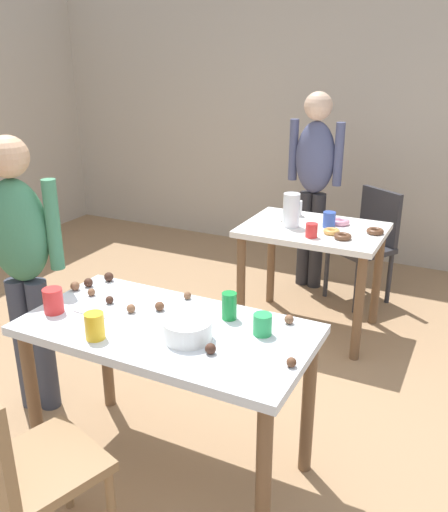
{
  "coord_description": "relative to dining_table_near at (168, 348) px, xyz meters",
  "views": [
    {
      "loc": [
        1.16,
        -1.78,
        1.85
      ],
      "look_at": [
        0.03,
        0.48,
        0.9
      ],
      "focal_mm": 38.14,
      "sensor_mm": 36.0,
      "label": 1
    }
  ],
  "objects": [
    {
      "name": "ground_plane",
      "position": [
        -0.01,
        0.04,
        -0.64
      ],
      "size": [
        6.4,
        6.4,
        0.0
      ],
      "primitive_type": "plane",
      "color": "#9E7A56"
    },
    {
      "name": "wall_back",
      "position": [
        -0.01,
        3.24,
        0.66
      ],
      "size": [
        6.4,
        0.1,
        2.6
      ],
      "primitive_type": "cube",
      "color": "#BCB2A3",
      "rests_on": "ground_plane"
    },
    {
      "name": "dining_table_near",
      "position": [
        0.0,
        0.0,
        0.0
      ],
      "size": [
        1.26,
        0.65,
        0.75
      ],
      "color": "silver",
      "rests_on": "ground_plane"
    },
    {
      "name": "dining_table_far",
      "position": [
        0.14,
        1.62,
        -0.02
      ],
      "size": [
        0.92,
        0.68,
        0.75
      ],
      "color": "white",
      "rests_on": "ground_plane"
    },
    {
      "name": "chair_near_table",
      "position": [
        -0.19,
        -0.7,
        -0.14
      ],
      "size": [
        0.5,
        0.5,
        0.87
      ],
      "color": "olive",
      "rests_on": "ground_plane"
    },
    {
      "name": "chair_far_table",
      "position": [
        0.37,
        2.31,
        -0.14
      ],
      "size": [
        0.55,
        0.55,
        0.87
      ],
      "color": "#2D2D33",
      "rests_on": "ground_plane"
    },
    {
      "name": "person_girl_near",
      "position": [
        -0.91,
        0.09,
        0.25
      ],
      "size": [
        0.45,
        0.29,
        1.49
      ],
      "color": "#383D4C",
      "rests_on": "ground_plane"
    },
    {
      "name": "person_adult_far",
      "position": [
        -0.1,
        2.35,
        0.31
      ],
      "size": [
        0.46,
        0.24,
        1.57
      ],
      "color": "#28282D",
      "rests_on": "ground_plane"
    },
    {
      "name": "mixing_bowl",
      "position": [
        0.14,
        -0.06,
        0.15
      ],
      "size": [
        0.2,
        0.2,
        0.08
      ],
      "primitive_type": "cylinder",
      "color": "white",
      "rests_on": "dining_table_near"
    },
    {
      "name": "soda_can",
      "position": [
        0.21,
        0.18,
        0.17
      ],
      "size": [
        0.07,
        0.07,
        0.12
      ],
      "primitive_type": "cylinder",
      "color": "#198438",
      "rests_on": "dining_table_near"
    },
    {
      "name": "fork_near",
      "position": [
        -0.36,
        -0.07,
        0.11
      ],
      "size": [
        0.17,
        0.02,
        0.01
      ],
      "primitive_type": "cube",
      "color": "silver",
      "rests_on": "dining_table_near"
    },
    {
      "name": "cup_near_0",
      "position": [
        -0.52,
        -0.11,
        0.17
      ],
      "size": [
        0.09,
        0.09,
        0.11
      ],
      "primitive_type": "cylinder",
      "color": "red",
      "rests_on": "dining_table_near"
    },
    {
      "name": "cup_near_1",
      "position": [
        -0.2,
        -0.22,
        0.17
      ],
      "size": [
        0.08,
        0.08,
        0.11
      ],
      "primitive_type": "cylinder",
      "color": "yellow",
      "rests_on": "dining_table_near"
    },
    {
      "name": "cup_near_2",
      "position": [
        0.4,
        0.11,
        0.16
      ],
      "size": [
        0.08,
        0.08,
        0.09
      ],
      "primitive_type": "cylinder",
      "color": "green",
      "rests_on": "dining_table_near"
    },
    {
      "name": "cake_ball_0",
      "position": [
        -0.35,
        0.07,
        0.13
      ],
      "size": [
        0.04,
        0.04,
        0.04
      ],
      "primitive_type": "sphere",
      "color": "#3D2319",
      "rests_on": "dining_table_near"
    },
    {
      "name": "cake_ball_1",
      "position": [
        -0.05,
        0.27,
        0.13
      ],
      "size": [
        0.04,
        0.04,
        0.04
      ],
      "primitive_type": "sphere",
      "color": "brown",
      "rests_on": "dining_table_near"
    },
    {
      "name": "cake_ball_2",
      "position": [
        -0.11,
        0.11,
        0.13
      ],
      "size": [
        0.04,
        0.04,
        0.04
      ],
      "primitive_type": "sphere",
      "color": "brown",
      "rests_on": "dining_table_near"
    },
    {
      "name": "cake_ball_3",
      "position": [
        0.28,
        -0.12,
        0.13
      ],
      "size": [
        0.04,
        0.04,
        0.04
      ],
      "primitive_type": "sphere",
      "color": "#3D2319",
      "rests_on": "dining_table_near"
    },
    {
      "name": "cake_ball_4",
      "position": [
        -0.52,
        0.28,
        0.13
      ],
      "size": [
        0.05,
        0.05,
        0.05
      ],
      "primitive_type": "sphere",
      "color": "#3D2319",
      "rests_on": "dining_table_near"
    },
    {
      "name": "cake_ball_5",
      "position": [
        -0.21,
        0.04,
        0.13
      ],
      "size": [
        0.04,
        0.04,
        0.04
      ],
      "primitive_type": "sphere",
      "color": "brown",
      "rests_on": "dining_table_near"
    },
    {
      "name": "cake_ball_6",
      "position": [
        0.59,
        -0.07,
        0.13
      ],
      "size": [
        0.04,
        0.04,
        0.04
      ],
      "primitive_type": "sphere",
      "color": "brown",
      "rests_on": "dining_table_near"
    },
    {
      "name": "cake_ball_7",
      "position": [
        -0.57,
        0.18,
        0.13
      ],
      "size": [
        0.05,
        0.05,
        0.05
      ],
      "primitive_type": "sphere",
      "color": "#3D2319",
      "rests_on": "dining_table_near"
    },
    {
      "name": "cake_ball_8",
      "position": [
        -0.6,
        0.11,
        0.13
      ],
      "size": [
        0.05,
        0.05,
        0.05
      ],
      "primitive_type": "sphere",
      "color": "brown",
      "rests_on": "dining_table_near"
    },
    {
      "name": "cake_ball_9",
      "position": [
        0.46,
        0.25,
        0.13
      ],
      "size": [
        0.04,
        0.04,
        0.04
      ],
      "primitive_type": "sphere",
      "color": "brown",
      "rests_on": "dining_table_near"
    },
    {
      "name": "cake_ball_10",
      "position": [
        -0.49,
        0.1,
        0.13
      ],
      "size": [
        0.04,
        0.04,
        0.04
      ],
      "primitive_type": "sphere",
      "color": "brown",
      "rests_on": "dining_table_near"
    },
    {
      "name": "pitcher_far",
      "position": [
        -0.01,
        1.57,
        0.22
      ],
      "size": [
        0.11,
        0.11,
        0.23
      ],
      "primitive_type": "cylinder",
      "color": "white",
      "rests_on": "dining_table_far"
    },
    {
      "name": "cup_far_0",
      "position": [
        0.19,
        1.42,
        0.15
      ],
      "size": [
        0.08,
        0.08,
        0.09
      ],
      "primitive_type": "cylinder",
      "color": "red",
      "rests_on": "dining_table_far"
    },
    {
      "name": "cup_far_1",
      "position": [
        -0.06,
        1.84,
        0.16
      ],
      "size": [
        0.07,
        0.07,
        0.11
      ],
      "primitive_type": "cylinder",
      "color": "white",
      "rests_on": "dining_table_far"
    },
    {
      "name": "cup_far_2",
      "position": [
        0.23,
        1.67,
        0.16
      ],
      "size": [
        0.08,
        0.08,
        0.11
      ],
      "primitive_type": "cylinder",
      "color": "#3351B2",
      "rests_on": "dining_table_far"
    },
    {
      "name": "donut_far_0",
      "position": [
        0.28,
        1.54,
        0.13
      ],
      "size": [
        0.11,
        0.11,
        0.03
      ],
      "primitive_type": "torus",
      "color": "gold",
      "rests_on": "dining_table_far"
    },
    {
      "name": "donut_far_1",
      "position": [
        0.53,
        1.67,
        0.13
      ],
      "size": [
        0.11,
        0.11,
        0.03
      ],
      "primitive_type": "torus",
      "color": "brown",
      "rests_on": "dining_table_far"
    },
    {
      "name": "donut_far_2",
      "position": [
        0.38,
        1.47,
        0.13
      ],
      "size": [
        0.11,
        0.11,
        0.03
      ],
      "primitive_type": "torus",
      "color": "brown",
      "rests_on": "dining_table_far"
    },
    {
      "name": "donut_far_3",
      "position": [
        0.28,
        1.76,
        0.13
      ],
      "size": [
        0.13,
        0.13,
        0.04
      ],
      "primitive_type": "torus",
      "color": "pink",
      "rests_on": "dining_table_far"
    },
    {
      "name": "donut_far_4",
      "position": [
        -0.06,
        1.68,
        0.13
      ],
      "size": [
        0.13,
        0.13,
        0.04
      ],
      "primitive_type": "torus",
      "color": "white",
      "rests_on": "dining_table_far"
    }
  ]
}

